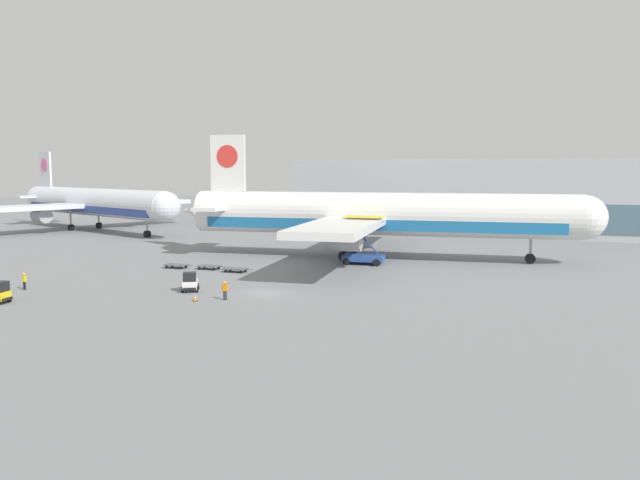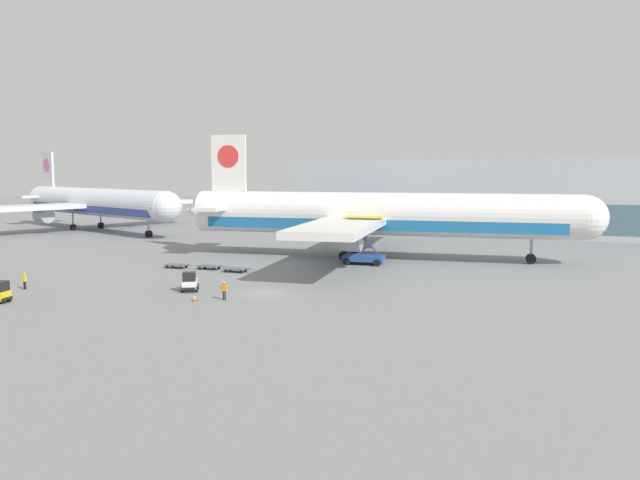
{
  "view_description": "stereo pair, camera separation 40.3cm",
  "coord_description": "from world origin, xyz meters",
  "px_view_note": "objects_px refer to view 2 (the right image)",
  "views": [
    {
      "loc": [
        25.06,
        -55.02,
        12.03
      ],
      "look_at": [
        1.36,
        12.25,
        4.0
      ],
      "focal_mm": 35.0,
      "sensor_mm": 36.0,
      "label": 1
    },
    {
      "loc": [
        25.44,
        -54.89,
        12.03
      ],
      "look_at": [
        1.36,
        12.25,
        4.0
      ],
      "focal_mm": 35.0,
      "sensor_mm": 36.0,
      "label": 2
    }
  ],
  "objects_px": {
    "ground_crew_near": "(224,289)",
    "traffic_cone_near": "(194,298)",
    "baggage_tug_foreground": "(190,282)",
    "ground_crew_far": "(25,280)",
    "airplane_distant": "(94,203)",
    "scissor_lift_loader": "(364,246)",
    "airplane_main": "(373,216)",
    "baggage_dolly_second": "(209,266)",
    "baggage_dolly_third": "(236,269)",
    "baggage_dolly_lead": "(177,265)"
  },
  "relations": [
    {
      "from": "ground_crew_near",
      "to": "traffic_cone_near",
      "type": "bearing_deg",
      "value": -154.32
    },
    {
      "from": "baggage_tug_foreground",
      "to": "ground_crew_far",
      "type": "bearing_deg",
      "value": -100.24
    },
    {
      "from": "airplane_distant",
      "to": "traffic_cone_near",
      "type": "relative_size",
      "value": 87.52
    },
    {
      "from": "scissor_lift_loader",
      "to": "ground_crew_near",
      "type": "xyz_separation_m",
      "value": [
        -6.2,
        -25.82,
        -1.26
      ]
    },
    {
      "from": "scissor_lift_loader",
      "to": "ground_crew_far",
      "type": "distance_m",
      "value": 39.45
    },
    {
      "from": "airplane_main",
      "to": "baggage_dolly_second",
      "type": "xyz_separation_m",
      "value": [
        -16.31,
        -16.02,
        -5.45
      ]
    },
    {
      "from": "airplane_main",
      "to": "ground_crew_far",
      "type": "xyz_separation_m",
      "value": [
        -27.39,
        -33.69,
        -4.83
      ]
    },
    {
      "from": "ground_crew_near",
      "to": "traffic_cone_near",
      "type": "relative_size",
      "value": 2.98
    },
    {
      "from": "baggage_dolly_third",
      "to": "baggage_tug_foreground",
      "type": "bearing_deg",
      "value": -85.51
    },
    {
      "from": "airplane_distant",
      "to": "traffic_cone_near",
      "type": "height_order",
      "value": "airplane_distant"
    },
    {
      "from": "ground_crew_near",
      "to": "ground_crew_far",
      "type": "bearing_deg",
      "value": -177.17
    },
    {
      "from": "airplane_main",
      "to": "traffic_cone_near",
      "type": "xyz_separation_m",
      "value": [
        -8.33,
        -32.74,
        -5.55
      ]
    },
    {
      "from": "airplane_main",
      "to": "baggage_tug_foreground",
      "type": "distance_m",
      "value": 31.32
    },
    {
      "from": "airplane_main",
      "to": "baggage_dolly_second",
      "type": "distance_m",
      "value": 23.5
    },
    {
      "from": "scissor_lift_loader",
      "to": "airplane_main",
      "type": "bearing_deg",
      "value": 87.69
    },
    {
      "from": "baggage_dolly_second",
      "to": "traffic_cone_near",
      "type": "bearing_deg",
      "value": -65.12
    },
    {
      "from": "scissor_lift_loader",
      "to": "baggage_dolly_second",
      "type": "relative_size",
      "value": 1.66
    },
    {
      "from": "baggage_dolly_second",
      "to": "baggage_dolly_third",
      "type": "bearing_deg",
      "value": -12.48
    },
    {
      "from": "airplane_distant",
      "to": "airplane_main",
      "type": "bearing_deg",
      "value": 4.93
    },
    {
      "from": "baggage_dolly_second",
      "to": "baggage_dolly_third",
      "type": "xyz_separation_m",
      "value": [
        4.03,
        -0.84,
        0.0
      ]
    },
    {
      "from": "airplane_main",
      "to": "baggage_dolly_third",
      "type": "height_order",
      "value": "airplane_main"
    },
    {
      "from": "baggage_tug_foreground",
      "to": "baggage_dolly_lead",
      "type": "height_order",
      "value": "baggage_tug_foreground"
    },
    {
      "from": "airplane_main",
      "to": "baggage_tug_foreground",
      "type": "bearing_deg",
      "value": -116.27
    },
    {
      "from": "airplane_main",
      "to": "baggage_tug_foreground",
      "type": "height_order",
      "value": "airplane_main"
    },
    {
      "from": "baggage_tug_foreground",
      "to": "baggage_dolly_second",
      "type": "distance_m",
      "value": 13.78
    },
    {
      "from": "scissor_lift_loader",
      "to": "baggage_dolly_lead",
      "type": "relative_size",
      "value": 1.66
    },
    {
      "from": "airplane_distant",
      "to": "baggage_dolly_second",
      "type": "xyz_separation_m",
      "value": [
        46.35,
        -35.66,
        -5.08
      ]
    },
    {
      "from": "airplane_main",
      "to": "airplane_distant",
      "type": "bearing_deg",
      "value": 157.59
    },
    {
      "from": "baggage_dolly_third",
      "to": "ground_crew_near",
      "type": "bearing_deg",
      "value": -67.07
    },
    {
      "from": "baggage_dolly_third",
      "to": "scissor_lift_loader",
      "type": "bearing_deg",
      "value": 41.31
    },
    {
      "from": "airplane_distant",
      "to": "ground_crew_near",
      "type": "distance_m",
      "value": 76.44
    },
    {
      "from": "airplane_distant",
      "to": "traffic_cone_near",
      "type": "xyz_separation_m",
      "value": [
        54.33,
        -52.37,
        -5.18
      ]
    },
    {
      "from": "airplane_main",
      "to": "baggage_dolly_lead",
      "type": "height_order",
      "value": "airplane_main"
    },
    {
      "from": "airplane_main",
      "to": "baggage_dolly_lead",
      "type": "bearing_deg",
      "value": -146.2
    },
    {
      "from": "ground_crew_near",
      "to": "traffic_cone_near",
      "type": "distance_m",
      "value": 2.84
    },
    {
      "from": "baggage_tug_foreground",
      "to": "traffic_cone_near",
      "type": "xyz_separation_m",
      "value": [
        2.88,
        -3.92,
        -0.59
      ]
    },
    {
      "from": "baggage_dolly_third",
      "to": "ground_crew_far",
      "type": "height_order",
      "value": "ground_crew_far"
    },
    {
      "from": "ground_crew_far",
      "to": "ground_crew_near",
      "type": "bearing_deg",
      "value": 13.39
    },
    {
      "from": "ground_crew_near",
      "to": "baggage_dolly_second",
      "type": "bearing_deg",
      "value": 120.77
    },
    {
      "from": "traffic_cone_near",
      "to": "ground_crew_far",
      "type": "bearing_deg",
      "value": -177.13
    },
    {
      "from": "airplane_distant",
      "to": "scissor_lift_loader",
      "type": "relative_size",
      "value": 8.36
    },
    {
      "from": "scissor_lift_loader",
      "to": "ground_crew_far",
      "type": "height_order",
      "value": "scissor_lift_loader"
    },
    {
      "from": "baggage_tug_foreground",
      "to": "traffic_cone_near",
      "type": "height_order",
      "value": "baggage_tug_foreground"
    },
    {
      "from": "scissor_lift_loader",
      "to": "baggage_dolly_second",
      "type": "bearing_deg",
      "value": -152.83
    },
    {
      "from": "airplane_main",
      "to": "airplane_distant",
      "type": "distance_m",
      "value": 65.66
    },
    {
      "from": "scissor_lift_loader",
      "to": "baggage_dolly_third",
      "type": "height_order",
      "value": "scissor_lift_loader"
    },
    {
      "from": "airplane_main",
      "to": "ground_crew_near",
      "type": "xyz_separation_m",
      "value": [
        -5.93,
        -31.41,
        -4.81
      ]
    },
    {
      "from": "airplane_main",
      "to": "baggage_dolly_third",
      "type": "relative_size",
      "value": 15.66
    },
    {
      "from": "baggage_dolly_lead",
      "to": "baggage_dolly_second",
      "type": "bearing_deg",
      "value": 6.35
    },
    {
      "from": "baggage_dolly_second",
      "to": "ground_crew_far",
      "type": "xyz_separation_m",
      "value": [
        -11.09,
        -17.67,
        0.62
      ]
    }
  ]
}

